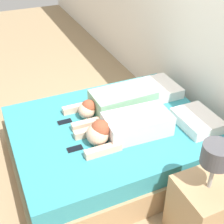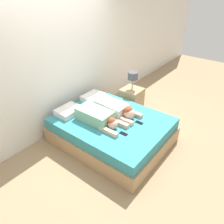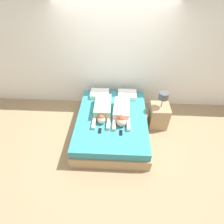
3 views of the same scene
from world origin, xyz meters
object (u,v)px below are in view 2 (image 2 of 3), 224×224
(pillow_head_left, at_px, (69,111))
(person_left, at_px, (98,117))
(pillow_head_right, at_px, (93,97))
(cell_phone_right, at_px, (139,123))
(cell_phone_left, at_px, (123,134))
(person_right, at_px, (117,109))
(nightstand, at_px, (132,99))
(bed, at_px, (112,130))

(pillow_head_left, relative_size, person_left, 0.48)
(pillow_head_right, relative_size, cell_phone_right, 3.29)
(pillow_head_right, bearing_deg, cell_phone_left, -115.99)
(pillow_head_left, xyz_separation_m, cell_phone_right, (0.54, -1.21, -0.05))
(pillow_head_right, relative_size, person_right, 0.51)
(pillow_head_right, height_order, person_right, person_right)
(person_left, relative_size, person_right, 1.05)
(nightstand, bearing_deg, pillow_head_right, 148.45)
(pillow_head_right, xyz_separation_m, person_left, (-0.56, -0.62, 0.05))
(bed, bearing_deg, person_left, 146.32)
(person_left, bearing_deg, pillow_head_right, 47.80)
(pillow_head_left, distance_m, person_left, 0.63)
(cell_phone_left, height_order, cell_phone_right, same)
(pillow_head_left, height_order, person_right, person_right)
(cell_phone_right, xyz_separation_m, nightstand, (0.90, 0.75, -0.16))
(bed, xyz_separation_m, person_right, (0.21, 0.05, 0.35))
(pillow_head_left, bearing_deg, bed, -65.63)
(cell_phone_left, bearing_deg, cell_phone_right, -4.64)
(pillow_head_left, bearing_deg, cell_phone_left, -84.42)
(bed, relative_size, person_right, 2.22)
(person_left, height_order, cell_phone_right, person_left)
(cell_phone_right, bearing_deg, bed, 113.86)
(person_right, xyz_separation_m, nightstand, (0.89, 0.25, -0.26))
(pillow_head_left, height_order, person_left, person_left)
(bed, distance_m, person_right, 0.41)
(person_right, relative_size, cell_phone_left, 6.45)
(pillow_head_right, bearing_deg, person_left, -132.20)
(bed, height_order, nightstand, nightstand)
(cell_phone_left, bearing_deg, pillow_head_right, 64.01)
(pillow_head_right, xyz_separation_m, cell_phone_left, (-0.57, -1.17, -0.05))
(bed, bearing_deg, nightstand, 15.05)
(person_right, distance_m, nightstand, 0.96)
(person_left, distance_m, nightstand, 1.35)
(bed, xyz_separation_m, nightstand, (1.10, 0.30, 0.09))
(cell_phone_left, bearing_deg, person_right, 46.90)
(pillow_head_right, bearing_deg, pillow_head_left, 180.00)
(pillow_head_left, height_order, cell_phone_right, pillow_head_left)
(bed, height_order, pillow_head_right, pillow_head_right)
(pillow_head_right, distance_m, cell_phone_left, 1.31)
(pillow_head_right, distance_m, cell_phone_right, 1.22)
(pillow_head_left, xyz_separation_m, nightstand, (1.44, -0.46, -0.21))
(person_right, relative_size, nightstand, 0.92)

